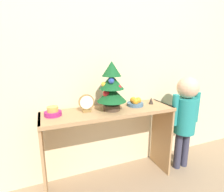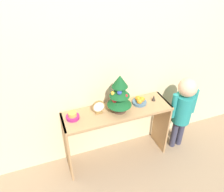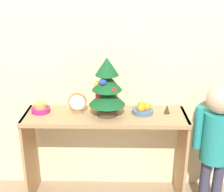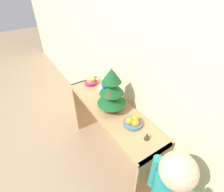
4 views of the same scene
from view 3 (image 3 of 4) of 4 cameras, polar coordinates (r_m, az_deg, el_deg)
back_wall at (r=2.30m, az=-1.14°, el=11.08°), size 7.00×0.05×2.50m
console_table at (r=2.32m, az=-1.23°, el=-7.04°), size 1.17×0.35×0.72m
mini_tree at (r=2.16m, az=-0.94°, el=1.57°), size 0.26×0.26×0.42m
fruit_bowl at (r=2.27m, az=5.67°, el=-2.37°), size 0.16×0.16×0.08m
singing_bowl at (r=2.33m, az=-12.92°, el=-2.21°), size 0.13×0.13×0.07m
desk_clock at (r=2.25m, az=-6.34°, el=-1.33°), size 0.13×0.04×0.15m
figurine at (r=2.28m, az=10.03°, el=-2.37°), size 0.04×0.04×0.07m
child_figure at (r=2.32m, az=18.74°, el=-6.34°), size 0.34×0.22×0.98m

